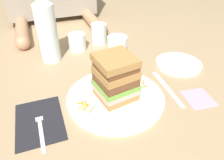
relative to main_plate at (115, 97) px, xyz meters
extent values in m
plane|color=#9E8460|center=(-0.01, 0.03, -0.01)|extent=(3.00, 3.00, 0.00)
cylinder|color=white|center=(0.00, 0.00, 0.00)|extent=(0.30, 0.30, 0.01)
cube|color=#A87A42|center=(0.00, 0.00, 0.02)|extent=(0.12, 0.12, 0.02)
cube|color=#E0A393|center=(0.00, 0.00, 0.04)|extent=(0.13, 0.12, 0.02)
cube|color=#6BA83D|center=(0.00, 0.00, 0.05)|extent=(0.13, 0.12, 0.01)
cube|color=brown|center=(0.00, 0.00, 0.07)|extent=(0.12, 0.12, 0.03)
cube|color=#A87A42|center=(0.00, 0.00, 0.09)|extent=(0.12, 0.12, 0.02)
cube|color=brown|center=(0.00, 0.00, 0.11)|extent=(0.11, 0.11, 0.02)
cube|color=#A87A42|center=(0.00, 0.00, 0.13)|extent=(0.12, 0.12, 0.03)
cylinder|color=orange|center=(-0.10, -0.02, 0.01)|extent=(0.02, 0.03, 0.00)
cylinder|color=orange|center=(-0.10, -0.01, 0.01)|extent=(0.02, 0.03, 0.00)
cylinder|color=orange|center=(-0.09, -0.03, 0.01)|extent=(0.02, 0.03, 0.00)
cylinder|color=orange|center=(-0.11, 0.00, 0.01)|extent=(0.02, 0.01, 0.00)
cylinder|color=orange|center=(-0.09, 0.00, 0.01)|extent=(0.01, 0.02, 0.00)
cylinder|color=orange|center=(-0.11, -0.01, 0.01)|extent=(0.02, 0.01, 0.00)
cylinder|color=orange|center=(-0.10, 0.00, 0.01)|extent=(0.02, 0.00, 0.00)
cylinder|color=orange|center=(-0.10, -0.01, 0.01)|extent=(0.02, 0.02, 0.00)
cylinder|color=orange|center=(-0.10, -0.02, 0.01)|extent=(0.02, 0.01, 0.00)
cylinder|color=orange|center=(0.11, 0.03, 0.01)|extent=(0.01, 0.02, 0.00)
cylinder|color=orange|center=(0.11, 0.01, 0.01)|extent=(0.02, 0.01, 0.00)
cylinder|color=orange|center=(0.08, 0.02, 0.01)|extent=(0.01, 0.03, 0.00)
cylinder|color=orange|center=(0.08, 0.00, 0.01)|extent=(0.01, 0.02, 0.00)
cylinder|color=orange|center=(0.08, 0.03, 0.01)|extent=(0.02, 0.03, 0.00)
cube|color=black|center=(-0.23, -0.01, 0.00)|extent=(0.13, 0.18, 0.00)
cube|color=silver|center=(-0.23, -0.07, 0.00)|extent=(0.01, 0.11, 0.00)
cube|color=silver|center=(-0.23, -0.01, 0.00)|extent=(0.02, 0.02, 0.00)
cylinder|color=silver|center=(-0.22, 0.02, 0.00)|extent=(0.00, 0.04, 0.00)
cylinder|color=silver|center=(-0.23, 0.02, 0.00)|extent=(0.00, 0.04, 0.00)
cylinder|color=silver|center=(-0.23, 0.02, 0.00)|extent=(0.00, 0.04, 0.00)
cylinder|color=silver|center=(-0.24, 0.02, 0.00)|extent=(0.00, 0.04, 0.00)
cube|color=silver|center=(0.18, -0.06, 0.00)|extent=(0.02, 0.10, 0.00)
cube|color=silver|center=(0.18, 0.04, 0.00)|extent=(0.02, 0.11, 0.00)
cylinder|color=white|center=(0.11, 0.25, 0.04)|extent=(0.08, 0.08, 0.09)
cylinder|color=orange|center=(0.11, 0.25, 0.02)|extent=(0.07, 0.07, 0.06)
cylinder|color=silver|center=(-0.15, 0.32, 0.10)|extent=(0.08, 0.08, 0.22)
cone|color=silver|center=(-0.15, 0.32, 0.22)|extent=(0.08, 0.08, 0.03)
cylinder|color=silver|center=(-0.03, 0.37, 0.03)|extent=(0.07, 0.07, 0.07)
cylinder|color=silver|center=(0.08, 0.40, 0.04)|extent=(0.07, 0.07, 0.09)
cylinder|color=white|center=(0.30, 0.10, 0.00)|extent=(0.17, 0.17, 0.01)
cube|color=pink|center=(0.24, -0.09, 0.00)|extent=(0.09, 0.10, 0.00)
cylinder|color=tan|center=(-0.25, 0.59, 0.02)|extent=(0.06, 0.27, 0.06)
cylinder|color=tan|center=(0.11, 0.59, 0.02)|extent=(0.06, 0.27, 0.06)
sphere|color=tan|center=(-0.25, 0.46, 0.02)|extent=(0.06, 0.06, 0.06)
sphere|color=tan|center=(0.11, 0.46, 0.02)|extent=(0.06, 0.06, 0.06)
camera|label=1|loc=(-0.19, -0.47, 0.42)|focal=34.02mm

